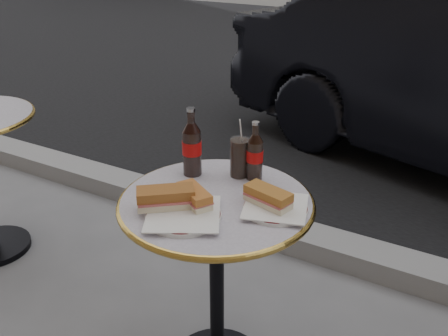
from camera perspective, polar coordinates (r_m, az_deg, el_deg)
The scene contains 11 objects.
asphalt_road at distance 6.39m, azimuth 22.98°, elevation 10.11°, with size 40.00×8.00×0.00m, color black.
curb at distance 2.63m, azimuth 9.34°, elevation -8.20°, with size 40.00×0.20×0.12m, color gray.
bistro_table at distance 1.78m, azimuth -0.82°, elevation -13.94°, with size 0.62×0.62×0.73m, color #BAB2C4, non-canonical shape.
plate_left at distance 1.47m, azimuth -4.66°, elevation -5.47°, with size 0.22×0.22×0.01m, color silver.
plate_right at distance 1.52m, azimuth 5.89°, elevation -4.62°, with size 0.20×0.20×0.01m, color white.
sandwich_left_a at distance 1.50m, azimuth -6.67°, elevation -3.50°, with size 0.17×0.08×0.06m, color #965826.
sandwich_left_b at distance 1.51m, azimuth -3.39°, elevation -3.33°, with size 0.14×0.06×0.05m, color #B6692E.
sandwich_right at distance 1.51m, azimuth 5.05°, elevation -3.41°, with size 0.15×0.07×0.05m, color #A6672A.
cola_bottle_left at distance 1.68m, azimuth -3.71°, elevation 3.01°, with size 0.07×0.07×0.24m, color black, non-canonical shape.
cola_bottle_right at distance 1.66m, azimuth 3.55°, elevation 1.98°, with size 0.06×0.06×0.21m, color black, non-canonical shape.
cola_glass at distance 1.69m, azimuth 1.78°, elevation 1.22°, with size 0.07×0.07×0.14m, color black.
Camera 1 is at (0.70, -1.18, 1.50)m, focal length 40.00 mm.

